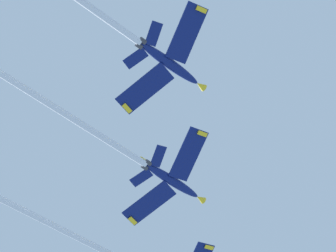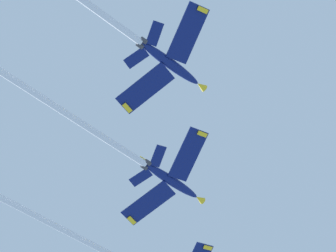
# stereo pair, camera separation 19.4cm
# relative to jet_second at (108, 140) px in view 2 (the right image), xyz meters

# --- Properties ---
(jet_second) EXTENTS (19.93, 51.88, 23.34)m
(jet_second) POSITION_rel_jet_second_xyz_m (0.00, 0.00, 0.00)
(jet_second) COLOR navy
(jet_third) EXTENTS (19.89, 52.37, 23.56)m
(jet_third) POSITION_rel_jet_second_xyz_m (13.33, -14.92, -6.71)
(jet_third) COLOR navy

